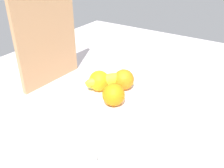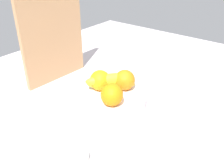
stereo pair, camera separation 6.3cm
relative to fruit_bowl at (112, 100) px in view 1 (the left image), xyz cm
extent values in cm
cube|color=#B8AEB3|center=(-1.98, 0.79, -3.83)|extent=(180.00, 140.00, 3.00)
cylinder|color=white|center=(0.00, 0.00, 0.00)|extent=(23.48, 23.48, 4.66)
sphere|color=orange|center=(-4.93, -3.79, 5.94)|extent=(7.21, 7.21, 7.21)
sphere|color=orange|center=(5.50, -1.32, 5.94)|extent=(7.21, 7.21, 7.21)
sphere|color=orange|center=(0.06, 5.29, 5.94)|extent=(7.21, 7.21, 7.21)
ellipsoid|color=yellow|center=(2.49, 2.53, 4.33)|extent=(13.45, 15.97, 4.00)
ellipsoid|color=yellow|center=(1.90, 2.50, 6.53)|extent=(15.84, 13.65, 4.00)
cube|color=tan|center=(2.34, 31.09, 15.67)|extent=(28.06, 3.23, 36.00)
cylinder|color=silver|center=(-25.28, -8.25, -1.59)|extent=(6.24, 6.24, 1.49)
camera|label=1|loc=(-60.38, -39.34, 46.89)|focal=39.64mm
camera|label=2|loc=(-56.71, -44.46, 46.89)|focal=39.64mm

